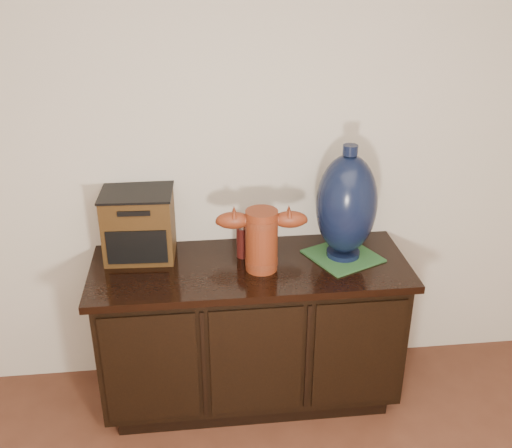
{
  "coord_description": "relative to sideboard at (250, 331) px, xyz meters",
  "views": [
    {
      "loc": [
        -0.24,
        -0.16,
        2.11
      ],
      "look_at": [
        0.02,
        2.18,
        0.98
      ],
      "focal_mm": 42.0,
      "sensor_mm": 36.0,
      "label": 1
    }
  ],
  "objects": [
    {
      "name": "sideboard",
      "position": [
        0.0,
        0.0,
        0.0
      ],
      "size": [
        1.46,
        0.56,
        0.75
      ],
      "color": "black",
      "rests_on": "ground"
    },
    {
      "name": "terracotta_vessel",
      "position": [
        0.05,
        -0.04,
        0.53
      ],
      "size": [
        0.41,
        0.16,
        0.29
      ],
      "rotation": [
        0.0,
        0.0,
        -0.07
      ],
      "color": "maroon",
      "rests_on": "sideboard"
    },
    {
      "name": "tv_radio",
      "position": [
        -0.5,
        0.15,
        0.53
      ],
      "size": [
        0.34,
        0.28,
        0.32
      ],
      "rotation": [
        0.0,
        0.0,
        -0.05
      ],
      "color": "#3F270F",
      "rests_on": "sideboard"
    },
    {
      "name": "green_mat",
      "position": [
        0.44,
        0.03,
        0.37
      ],
      "size": [
        0.38,
        0.38,
        0.01
      ],
      "primitive_type": "cube",
      "rotation": [
        0.0,
        0.0,
        0.43
      ],
      "color": "#285A2B",
      "rests_on": "sideboard"
    },
    {
      "name": "lamp_base",
      "position": [
        0.44,
        0.03,
        0.63
      ],
      "size": [
        0.37,
        0.37,
        0.54
      ],
      "rotation": [
        0.0,
        0.0,
        0.43
      ],
      "color": "black",
      "rests_on": "green_mat"
    },
    {
      "name": "spray_can",
      "position": [
        -0.02,
        0.09,
        0.45
      ],
      "size": [
        0.06,
        0.06,
        0.18
      ],
      "color": "#5D1410",
      "rests_on": "sideboard"
    }
  ]
}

